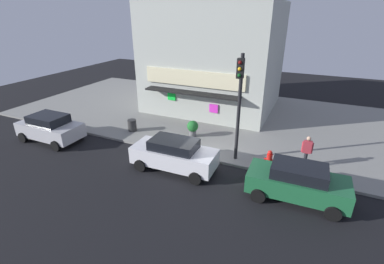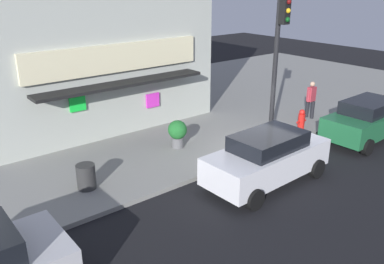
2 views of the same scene
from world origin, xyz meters
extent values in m
plane|color=black|center=(0.00, 0.00, 0.00)|extent=(53.65, 53.65, 0.00)
cube|color=gray|center=(0.00, 6.97, 0.07)|extent=(35.77, 13.94, 0.15)
cube|color=#ADB2A8|center=(-2.91, 9.07, 4.23)|extent=(9.74, 8.40, 8.17)
cube|color=beige|center=(-2.91, 4.79, 3.34)|extent=(7.40, 0.16, 1.08)
cube|color=black|center=(-2.91, 4.44, 2.40)|extent=(7.01, 0.90, 0.12)
cube|color=#19E53F|center=(-4.68, 4.81, 1.82)|extent=(0.62, 0.08, 0.54)
cube|color=#E533CC|center=(-1.35, 4.81, 1.36)|extent=(0.63, 0.08, 0.59)
cylinder|color=black|center=(1.48, 0.69, 2.98)|extent=(0.18, 0.18, 5.66)
cube|color=black|center=(1.48, 0.44, 5.13)|extent=(0.32, 0.28, 0.95)
sphere|color=maroon|center=(1.48, 0.29, 5.43)|extent=(0.18, 0.18, 0.18)
sphere|color=yellow|center=(1.48, 0.29, 5.13)|extent=(0.18, 0.18, 0.18)
sphere|color=#0F4C19|center=(1.48, 0.29, 4.83)|extent=(0.18, 0.18, 0.18)
cylinder|color=red|center=(3.31, 0.57, 0.51)|extent=(0.29, 0.29, 0.73)
sphere|color=red|center=(3.31, 0.57, 0.95)|extent=(0.25, 0.25, 0.25)
cylinder|color=red|center=(3.11, 0.57, 0.55)|extent=(0.12, 0.10, 0.10)
cylinder|color=red|center=(3.51, 0.57, 0.55)|extent=(0.12, 0.10, 0.10)
cylinder|color=#2D2D2D|center=(-5.98, 1.53, 0.54)|extent=(0.57, 0.57, 0.78)
cylinder|color=black|center=(5.02, 1.22, 0.55)|extent=(0.17, 0.17, 0.81)
cylinder|color=black|center=(5.00, 1.50, 0.55)|extent=(0.17, 0.17, 0.81)
cube|color=#B2333F|center=(5.01, 1.36, 1.28)|extent=(0.42, 0.26, 0.65)
sphere|color=tan|center=(5.01, 1.36, 1.74)|extent=(0.22, 0.22, 0.22)
cylinder|color=#B2333F|center=(5.23, 1.37, 1.25)|extent=(0.11, 0.11, 0.59)
cylinder|color=#B2333F|center=(4.78, 1.35, 1.25)|extent=(0.11, 0.11, 0.59)
cylinder|color=#59595B|center=(-1.87, 2.38, 0.35)|extent=(0.45, 0.45, 0.40)
sphere|color=#1E6628|center=(-1.87, 2.38, 0.86)|extent=(0.72, 0.72, 0.72)
cylinder|color=black|center=(-8.53, -0.66, 0.32)|extent=(0.64, 0.22, 0.64)
cube|color=#1E6038|center=(4.83, -1.49, 0.74)|extent=(4.23, 1.84, 0.84)
cube|color=black|center=(4.83, -1.49, 1.42)|extent=(2.30, 1.51, 0.51)
cylinder|color=black|center=(6.27, -0.59, 0.32)|extent=(0.64, 0.23, 0.64)
cylinder|color=black|center=(3.34, -0.65, 0.32)|extent=(0.64, 0.23, 0.64)
cylinder|color=black|center=(3.38, -2.40, 0.32)|extent=(0.64, 0.23, 0.64)
cube|color=silver|center=(-1.19, -1.47, 0.76)|extent=(4.42, 1.85, 0.87)
cube|color=black|center=(-1.19, -1.47, 1.44)|extent=(2.40, 1.52, 0.49)
cylinder|color=black|center=(0.32, -0.56, 0.32)|extent=(0.65, 0.24, 0.64)
cylinder|color=black|center=(0.36, -2.29, 0.32)|extent=(0.65, 0.24, 0.64)
cylinder|color=black|center=(-2.75, -0.64, 0.32)|extent=(0.65, 0.24, 0.64)
cylinder|color=black|center=(-2.70, -2.38, 0.32)|extent=(0.65, 0.24, 0.64)
camera|label=1|loc=(4.79, -12.46, 7.64)|focal=25.73mm
camera|label=2|loc=(-10.32, -9.01, 6.14)|focal=37.56mm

